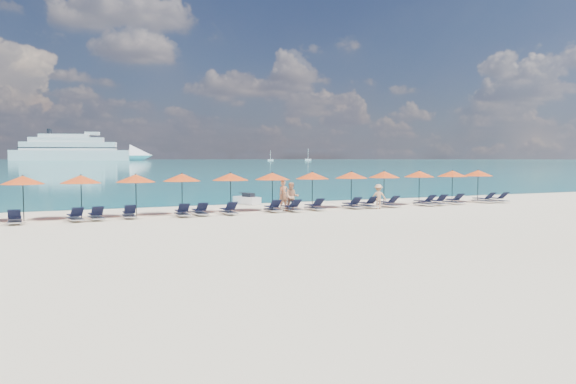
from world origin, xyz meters
name	(u,v)px	position (x,y,z in m)	size (l,w,h in m)	color
ground	(313,219)	(0.00, 0.00, 0.00)	(1400.00, 1400.00, 0.00)	beige
sea	(43,160)	(0.00, 660.00, 0.01)	(1600.00, 1300.00, 0.01)	#1FA9B2
cruise_ship	(84,151)	(39.31, 606.11, 10.36)	(144.32, 56.01, 39.81)	white
sailboat_near	(270,160)	(205.23, 490.99, 1.07)	(5.71, 1.90, 10.46)	white
sailboat_far	(308,159)	(258.02, 512.25, 1.30)	(6.90, 2.30, 12.65)	white
jetski	(247,200)	(0.11, 9.80, 0.31)	(1.39, 2.23, 0.74)	white
beachgoer_a	(284,195)	(0.81, 5.38, 0.87)	(0.64, 0.42, 1.75)	tan
beachgoer_b	(292,197)	(0.81, 4.20, 0.84)	(0.82, 0.47, 1.68)	tan
beachgoer_c	(378,196)	(6.19, 3.29, 0.75)	(0.97, 0.45, 1.50)	tan
umbrella_1	(23,180)	(-13.37, 5.05, 2.02)	(2.10, 2.10, 2.28)	black
umbrella_2	(81,179)	(-10.69, 4.97, 2.02)	(2.10, 2.10, 2.28)	black
umbrella_3	(136,178)	(-7.96, 4.99, 2.02)	(2.10, 2.10, 2.28)	black
umbrella_4	(182,177)	(-5.42, 5.25, 2.02)	(2.10, 2.10, 2.28)	black
umbrella_5	(231,177)	(-2.60, 5.23, 2.02)	(2.10, 2.10, 2.28)	black
umbrella_6	(272,176)	(-0.07, 5.07, 2.02)	(2.10, 2.10, 2.28)	black
umbrella_7	(312,176)	(2.64, 5.18, 2.02)	(2.10, 2.10, 2.28)	black
umbrella_8	(351,175)	(5.33, 5.05, 2.02)	(2.10, 2.10, 2.28)	black
umbrella_9	(384,175)	(7.85, 5.12, 2.02)	(2.10, 2.10, 2.28)	black
umbrella_10	(419,174)	(10.66, 5.12, 2.02)	(2.10, 2.10, 2.28)	black
umbrella_11	(452,174)	(13.38, 4.99, 2.02)	(2.10, 2.10, 2.28)	black
umbrella_12	(478,173)	(15.88, 5.19, 2.02)	(2.10, 2.10, 2.28)	black
lounger_2	(15,219)	(-13.74, 3.69, 0.24)	(0.63, 1.70, 0.66)	silver
lounger_3	(75,217)	(-11.08, 3.72, 0.24)	(0.79, 1.76, 0.66)	silver
lounger_4	(96,216)	(-10.12, 3.83, 0.24)	(0.70, 1.73, 0.66)	silver
lounger_5	(129,214)	(-8.48, 4.02, 0.24)	(0.74, 1.74, 0.66)	silver
lounger_6	(182,212)	(-5.81, 3.71, 0.24)	(0.76, 1.75, 0.66)	silver
lounger_7	(200,211)	(-4.80, 3.86, 0.24)	(0.68, 1.72, 0.66)	silver
lounger_8	(229,210)	(-3.25, 3.70, 0.24)	(0.65, 1.71, 0.66)	silver
lounger_9	(273,208)	(-0.49, 4.04, 0.24)	(0.75, 1.74, 0.66)	silver
lounger_10	(291,208)	(0.59, 3.83, 0.24)	(0.68, 1.72, 0.66)	silver
lounger_11	(315,206)	(2.17, 3.96, 0.24)	(0.62, 1.70, 0.66)	silver
lounger_12	(352,205)	(4.76, 4.01, 0.24)	(0.70, 1.73, 0.66)	silver
lounger_13	(368,204)	(5.85, 3.96, 0.24)	(0.62, 1.70, 0.66)	silver
lounger_14	(388,203)	(7.43, 4.00, 0.24)	(0.78, 1.75, 0.66)	silver
lounger_15	(425,202)	(10.08, 3.74, 0.24)	(0.69, 1.72, 0.66)	silver
lounger_16	(437,202)	(11.10, 3.78, 0.24)	(0.72, 1.73, 0.66)	silver
lounger_17	(454,201)	(12.67, 4.01, 0.24)	(0.74, 1.74, 0.66)	silver
lounger_18	(484,199)	(15.32, 3.98, 0.24)	(0.77, 1.75, 0.66)	silver
lounger_19	(497,199)	(16.40, 3.85, 0.24)	(0.69, 1.73, 0.66)	silver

